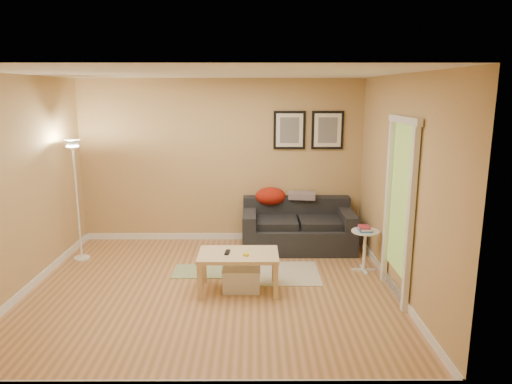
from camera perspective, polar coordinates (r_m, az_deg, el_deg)
floor at (r=5.90m, az=-5.44°, el=-11.82°), size 4.50×4.50×0.00m
ceiling at (r=5.39m, az=-6.02°, el=14.32°), size 4.50×4.50×0.00m
wall_back at (r=7.46m, az=-4.27°, el=3.77°), size 4.50×0.00×4.50m
wall_front at (r=3.57m, az=-8.74°, el=-5.88°), size 4.50×0.00×4.50m
wall_left at (r=6.14m, az=-27.12°, el=0.56°), size 0.00×4.00×4.00m
wall_right at (r=5.74m, az=17.27°, el=0.63°), size 0.00×4.00×4.00m
baseboard_back at (r=7.73m, az=-4.13°, el=-5.44°), size 4.50×0.02×0.10m
baseboard_left at (r=6.48m, az=-25.94°, el=-10.33°), size 0.02×4.00×0.10m
baseboard_right at (r=6.10m, az=16.42°, el=-10.94°), size 0.02×4.00×0.10m
sofa at (r=7.21m, az=5.18°, el=-4.08°), size 1.70×0.90×0.75m
red_throw at (r=7.36m, az=1.79°, el=-0.52°), size 0.48×0.36×0.28m
plaid_throw at (r=7.41m, az=5.68°, el=-0.42°), size 0.45×0.32×0.10m
framed_print_left at (r=7.38m, az=4.13°, el=7.58°), size 0.50×0.04×0.60m
framed_print_right at (r=7.45m, az=8.77°, el=7.52°), size 0.50×0.04×0.60m
area_rug at (r=6.34m, az=2.02°, el=-9.95°), size 1.25×0.85×0.01m
green_runner at (r=6.45m, az=-7.00°, el=-9.64°), size 0.70×0.50×0.01m
coffee_table at (r=5.76m, az=-2.17°, el=-9.78°), size 1.06×0.75×0.48m
remote_control at (r=5.68m, az=-3.54°, el=-7.39°), size 0.07×0.16×0.02m
tape_roll at (r=5.58m, az=-1.23°, el=-7.69°), size 0.07×0.07×0.03m
storage_bin at (r=5.81m, az=-1.80°, el=-10.59°), size 0.46×0.34×0.29m
side_table at (r=6.50m, az=13.17°, el=-7.05°), size 0.37×0.37×0.57m
book_stack at (r=6.39m, az=13.21°, el=-4.39°), size 0.19×0.24×0.07m
floor_lamp at (r=7.09m, az=-21.09°, el=-1.38°), size 0.23×0.23×1.75m
doorway at (r=5.64m, az=17.06°, el=-2.41°), size 0.12×1.01×2.13m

